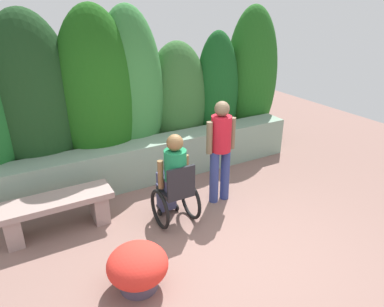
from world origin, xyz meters
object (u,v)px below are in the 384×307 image
(person_standing_companion, at_px, (221,146))
(flower_pot_purple_near, at_px, (138,267))
(person_in_wheelchair, at_px, (174,182))
(stone_bench, at_px, (57,210))

(person_standing_companion, distance_m, flower_pot_purple_near, 2.19)
(person_in_wheelchair, height_order, person_standing_companion, person_standing_companion)
(person_in_wheelchair, relative_size, flower_pot_purple_near, 2.01)
(person_in_wheelchair, xyz_separation_m, flower_pot_purple_near, (-0.91, -0.94, -0.35))
(person_standing_companion, relative_size, flower_pot_purple_near, 2.41)
(person_in_wheelchair, bearing_deg, flower_pot_purple_near, -124.72)
(stone_bench, bearing_deg, person_in_wheelchair, -23.63)
(flower_pot_purple_near, bearing_deg, person_in_wheelchair, 45.86)
(stone_bench, xyz_separation_m, person_standing_companion, (2.34, -0.40, 0.60))
(person_standing_companion, xyz_separation_m, flower_pot_purple_near, (-1.77, -1.11, -0.65))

